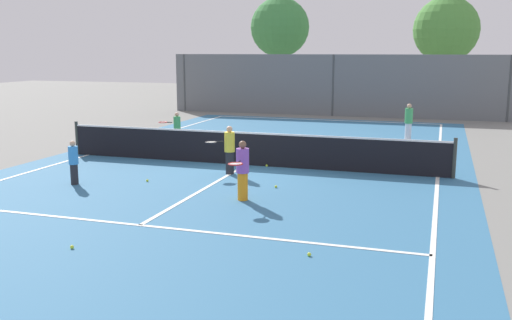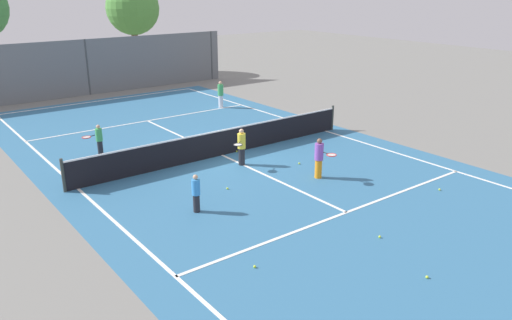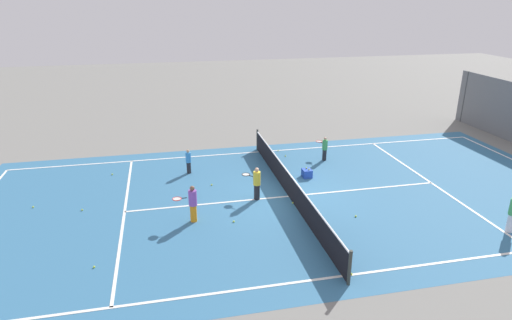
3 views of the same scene
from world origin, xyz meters
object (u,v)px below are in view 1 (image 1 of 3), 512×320
at_px(player_2, 74,162).
at_px(player_1, 242,170).
at_px(tennis_ball_6, 147,181).
at_px(tennis_ball_9, 438,174).
at_px(tennis_ball_5, 108,149).
at_px(ball_crate, 209,149).
at_px(tennis_ball_7, 331,157).
at_px(tennis_ball_4, 309,254).
at_px(player_3, 176,128).
at_px(tennis_ball_10, 72,247).
at_px(tennis_ball_3, 276,187).
at_px(tennis_ball_1, 132,150).
at_px(tennis_ball_0, 267,166).
at_px(player_4, 229,149).
at_px(player_0, 409,122).

bearing_deg(player_2, player_1, -2.27).
relative_size(tennis_ball_6, tennis_ball_9, 1.00).
bearing_deg(tennis_ball_5, ball_crate, 5.54).
distance_m(tennis_ball_6, tennis_ball_7, 6.23).
relative_size(tennis_ball_4, tennis_ball_9, 1.00).
bearing_deg(player_3, player_1, -54.00).
bearing_deg(ball_crate, tennis_ball_5, -174.46).
height_order(player_1, ball_crate, player_1).
bearing_deg(tennis_ball_9, tennis_ball_10, -125.81).
xyz_separation_m(tennis_ball_3, tennis_ball_6, (-3.40, -0.38, 0.00)).
bearing_deg(player_3, player_2, -87.34).
bearing_deg(ball_crate, player_3, 141.38).
distance_m(ball_crate, tennis_ball_1, 2.77).
xyz_separation_m(tennis_ball_0, tennis_ball_3, (1.00, -2.50, 0.00)).
distance_m(tennis_ball_5, tennis_ball_6, 5.36).
xyz_separation_m(player_2, tennis_ball_6, (1.63, 0.84, -0.55)).
bearing_deg(player_3, tennis_ball_1, -116.59).
bearing_deg(tennis_ball_1, tennis_ball_6, -55.40).
xyz_separation_m(tennis_ball_0, tennis_ball_9, (4.83, 0.31, 0.00)).
distance_m(player_2, player_4, 4.11).
bearing_deg(tennis_ball_7, tennis_ball_6, -129.40).
bearing_deg(player_4, tennis_ball_4, -57.93).
xyz_separation_m(player_0, player_3, (-7.99, -3.72, -0.10)).
bearing_deg(tennis_ball_0, tennis_ball_4, -67.67).
distance_m(player_1, tennis_ball_6, 3.25).
bearing_deg(tennis_ball_7, tennis_ball_1, -173.63).
xyz_separation_m(tennis_ball_3, tennis_ball_7, (0.55, 4.43, 0.00)).
xyz_separation_m(player_4, tennis_ball_0, (0.70, 1.30, -0.66)).
xyz_separation_m(player_1, tennis_ball_7, (0.95, 5.83, -0.68)).
height_order(player_3, tennis_ball_3, player_3).
relative_size(player_4, tennis_ball_7, 20.34).
bearing_deg(player_0, tennis_ball_4, -93.24).
height_order(player_0, tennis_ball_5, player_0).
relative_size(player_0, tennis_ball_1, 21.23).
xyz_separation_m(player_2, tennis_ball_9, (8.86, 4.03, -0.55)).
height_order(tennis_ball_1, tennis_ball_10, same).
relative_size(player_1, player_4, 1.03).
distance_m(player_3, tennis_ball_10, 11.31).
height_order(player_4, tennis_ball_7, player_4).
relative_size(player_3, tennis_ball_9, 17.89).
distance_m(player_0, ball_crate, 8.05).
relative_size(tennis_ball_0, tennis_ball_10, 1.00).
height_order(ball_crate, tennis_ball_7, ball_crate).
bearing_deg(player_4, player_1, -63.28).
distance_m(player_0, player_1, 10.95).
bearing_deg(player_0, ball_crate, -139.32).
bearing_deg(tennis_ball_5, tennis_ball_7, 6.71).
bearing_deg(tennis_ball_4, ball_crate, 122.34).
bearing_deg(tennis_ball_0, tennis_ball_6, -129.77).
bearing_deg(tennis_ball_7, player_2, -134.66).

